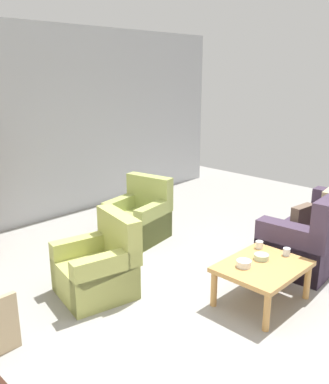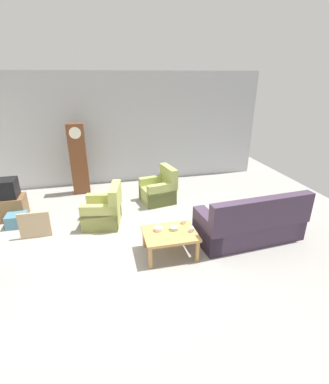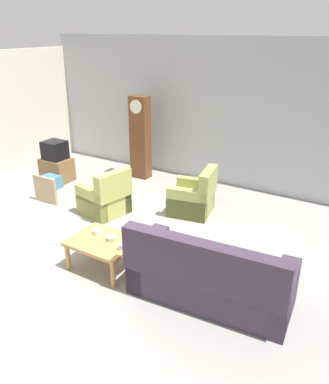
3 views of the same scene
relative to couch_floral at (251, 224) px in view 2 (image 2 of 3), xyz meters
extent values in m
plane|color=#999691|center=(-2.06, 0.46, -0.35)|extent=(10.40, 10.40, 0.00)
cube|color=#ADAFB5|center=(-2.06, 4.06, 1.25)|extent=(8.40, 0.16, 3.20)
cube|color=#423347|center=(-0.01, 0.07, -0.13)|extent=(2.16, 1.00, 0.44)
cube|color=#423347|center=(0.02, -0.29, 0.39)|extent=(2.11, 0.36, 0.60)
cube|color=#423347|center=(0.92, 0.14, -0.01)|extent=(0.30, 0.86, 0.68)
cube|color=#423347|center=(-0.93, 0.00, -0.01)|extent=(0.30, 0.86, 0.68)
cube|color=#C6B284|center=(0.47, 0.15, 0.27)|extent=(0.37, 0.17, 0.36)
cube|color=brown|center=(-0.49, 0.08, 0.27)|extent=(0.37, 0.16, 0.36)
cube|color=tan|center=(-2.86, 1.35, -0.15)|extent=(0.90, 0.90, 0.40)
cube|color=tan|center=(-2.55, 1.28, 0.31)|extent=(0.33, 0.78, 0.52)
cube|color=tan|center=(-2.80, 1.64, -0.05)|extent=(0.78, 0.31, 0.60)
cube|color=tan|center=(-2.92, 1.05, -0.05)|extent=(0.78, 0.31, 0.60)
cube|color=#9EAA59|center=(-1.42, 2.23, -0.15)|extent=(0.89, 0.89, 0.40)
cube|color=#9EAA59|center=(-1.10, 2.29, 0.31)|extent=(0.32, 0.78, 0.52)
cube|color=#9EAA59|center=(-1.47, 2.53, -0.05)|extent=(0.78, 0.30, 0.60)
cube|color=#9EAA59|center=(-1.36, 1.94, -0.05)|extent=(0.78, 0.30, 0.60)
cube|color=tan|center=(-1.68, -0.08, 0.07)|extent=(0.96, 0.76, 0.05)
cylinder|color=tan|center=(-2.10, -0.41, -0.15)|extent=(0.07, 0.07, 0.40)
cylinder|color=tan|center=(-1.26, -0.41, -0.15)|extent=(0.07, 0.07, 0.40)
cylinder|color=tan|center=(-2.10, 0.24, -0.15)|extent=(0.07, 0.07, 0.40)
cylinder|color=tan|center=(-1.26, 0.24, -0.15)|extent=(0.07, 0.07, 0.40)
cube|color=brown|center=(-3.36, 3.35, 0.61)|extent=(0.44, 0.28, 1.93)
cylinder|color=silver|center=(-3.36, 3.20, 1.36)|extent=(0.30, 0.02, 0.30)
cube|color=brown|center=(-4.91, 2.12, -0.09)|extent=(0.68, 0.52, 0.53)
cube|color=black|center=(-4.91, 2.12, 0.39)|extent=(0.48, 0.44, 0.42)
cube|color=tan|center=(-4.20, 1.10, -0.07)|extent=(0.60, 0.05, 0.56)
cube|color=teal|center=(-4.69, 1.69, -0.21)|extent=(0.41, 0.37, 0.29)
cylinder|color=white|center=(-1.33, 0.18, 0.14)|extent=(0.09, 0.09, 0.09)
cylinder|color=silver|center=(-1.29, -0.15, 0.14)|extent=(0.08, 0.08, 0.08)
cylinder|color=white|center=(-1.87, 0.03, 0.13)|extent=(0.16, 0.16, 0.07)
cylinder|color=#B2C69E|center=(-1.58, 0.00, 0.13)|extent=(0.16, 0.16, 0.06)
camera|label=1|loc=(-5.32, -2.18, 2.10)|focal=38.77mm
camera|label=2|loc=(-2.79, -4.30, 2.73)|focal=26.03mm
camera|label=3|loc=(1.64, -3.81, 2.99)|focal=35.87mm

